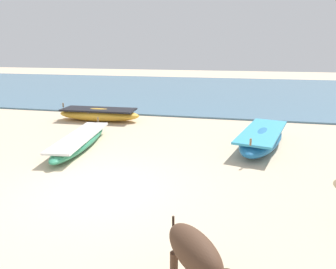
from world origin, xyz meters
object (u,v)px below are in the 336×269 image
(fishing_boat_1, at_px, (262,138))
(fishing_boat_5, at_px, (80,141))
(fishing_boat_2, at_px, (99,114))
(cow_second_adult_dark, at_px, (197,256))

(fishing_boat_1, distance_m, fishing_boat_5, 6.14)
(fishing_boat_1, xyz_separation_m, fishing_boat_2, (-7.07, 2.43, -0.01))
(fishing_boat_1, relative_size, cow_second_adult_dark, 3.09)
(fishing_boat_2, distance_m, cow_second_adult_dark, 11.32)
(fishing_boat_1, height_order, fishing_boat_2, fishing_boat_1)
(fishing_boat_2, relative_size, fishing_boat_5, 0.88)
(fishing_boat_5, bearing_deg, fishing_boat_2, 8.74)
(fishing_boat_1, bearing_deg, fishing_boat_2, -95.49)
(fishing_boat_1, relative_size, fishing_boat_2, 1.11)
(fishing_boat_1, height_order, cow_second_adult_dark, cow_second_adult_dark)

